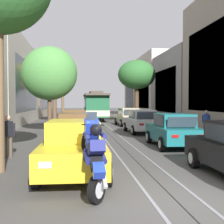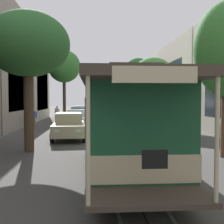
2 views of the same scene
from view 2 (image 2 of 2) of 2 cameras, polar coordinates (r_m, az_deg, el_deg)
The scene contains 18 objects.
ground_plane at distance 17.01m, azimuth -0.36°, elevation -5.56°, with size 160.00×160.00×0.00m, color #4C4947.
trolley_track_rails at distance 13.81m, azimuth 0.51°, elevation -7.44°, with size 1.14×60.45×0.01m.
parked_car_yellow_near_left at distance 35.38m, azimuth 1.31°, elevation -0.03°, with size 2.07×4.39×1.58m.
parked_car_brown_second_left at distance 29.47m, azimuth 2.45°, elevation -0.55°, with size 2.07×4.39×1.58m.
parked_car_brown_mid_left at distance 23.27m, azimuth 4.34°, elevation -1.39°, with size 2.08×4.40×1.58m.
parked_car_black_near_right at distance 36.19m, azimuth -6.23°, elevation 0.02°, with size 2.05×4.38×1.58m.
parked_car_teal_second_right at distance 30.26m, azimuth -6.56°, elevation -0.48°, with size 2.07×4.39×1.58m.
parked_car_white_mid_right at distance 23.80m, azimuth -6.97°, elevation -1.32°, with size 2.11×4.41×1.58m.
parked_car_beige_fourth_right at distance 17.41m, azimuth -8.57°, elevation -2.75°, with size 2.15×4.42×1.58m.
street_tree_kerb_left_near at distance 35.21m, azimuth 5.08°, elevation 7.99°, with size 3.28×3.10×7.40m.
street_tree_kerb_left_second at distance 23.95m, azimuth 8.12°, elevation 6.43°, with size 3.72×3.09×5.83m.
street_tree_kerb_right_near at distance 35.46m, azimuth -9.50°, elevation 8.89°, with size 3.89×3.74×8.34m.
street_tree_kerb_right_second at distance 13.98m, azimuth -16.37°, elevation 12.62°, with size 3.83×3.81×6.42m.
cable_car_trolley at distance 9.62m, azimuth 2.41°, elevation -1.88°, with size 2.61×9.14×3.28m.
motorcycle_with_rider at distance 37.60m, azimuth 0.29°, elevation 0.43°, with size 0.54×1.82×1.90m.
pedestrian_on_left_pavement at distance 34.03m, azimuth -10.87°, elevation -0.01°, with size 0.55×0.33×1.59m.
pedestrian_on_right_pavement at distance 25.93m, azimuth -15.34°, elevation -0.85°, with size 0.55×0.38×1.60m.
pedestrian_crossing_far at distance 32.76m, azimuth 6.19°, elevation -0.04°, with size 0.55×0.40×1.63m.
Camera 2 is at (1.07, 37.79, 2.41)m, focal length 46.00 mm.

